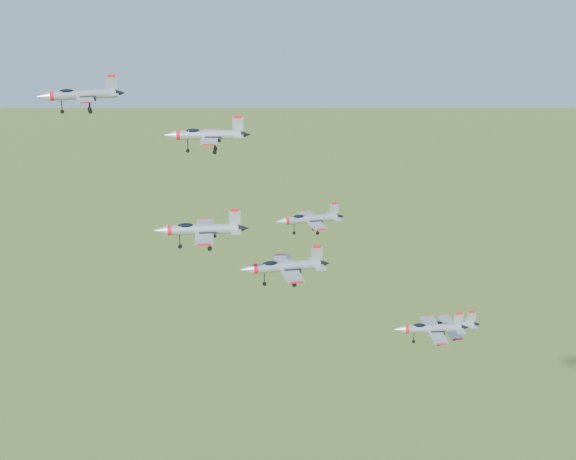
{
  "coord_description": "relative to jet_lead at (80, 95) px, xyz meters",
  "views": [
    {
      "loc": [
        2.05,
        -106.89,
        179.41
      ],
      "look_at": [
        8.52,
        -0.61,
        142.97
      ],
      "focal_mm": 50.0,
      "sensor_mm": 36.0,
      "label": 1
    }
  ],
  "objects": [
    {
      "name": "jet_left_high",
      "position": [
        18.1,
        -5.85,
        -4.84
      ],
      "size": [
        12.27,
        10.08,
        3.29
      ],
      "rotation": [
        0.0,
        0.0,
        -0.02
      ],
      "color": "#9DA2A8"
    },
    {
      "name": "jet_right_high",
      "position": [
        17.9,
        -26.73,
        -11.73
      ],
      "size": [
        11.32,
        9.3,
        3.03
      ],
      "rotation": [
        0.0,
        0.0,
        0.02
      ],
      "color": "#9DA2A8"
    },
    {
      "name": "jet_extra",
      "position": [
        55.58,
        -1.24,
        -37.59
      ],
      "size": [
        10.96,
        9.01,
        2.93
      ],
      "rotation": [
        0.0,
        0.0,
        0.03
      ],
      "color": "#9DA2A8"
    },
    {
      "name": "jet_trail",
      "position": [
        50.5,
        -10.62,
        -33.42
      ],
      "size": [
        11.35,
        9.31,
        3.04
      ],
      "rotation": [
        0.0,
        0.0,
        0.01
      ],
      "color": "#9DA2A8"
    },
    {
      "name": "jet_left_low",
      "position": [
        32.7,
        -5.69,
        -17.6
      ],
      "size": [
        10.59,
        8.91,
        2.84
      ],
      "rotation": [
        0.0,
        0.0,
        0.21
      ],
      "color": "#9DA2A8"
    },
    {
      "name": "jet_lead",
      "position": [
        0.0,
        0.0,
        0.0
      ],
      "size": [
        12.44,
        10.49,
        3.35
      ],
      "rotation": [
        0.0,
        0.0,
        0.22
      ],
      "color": "#9DA2A8"
    },
    {
      "name": "jet_right_low",
      "position": [
        28.01,
        -23.58,
        -17.92
      ],
      "size": [
        11.63,
        9.71,
        3.11
      ],
      "rotation": [
        0.0,
        0.0,
        0.15
      ],
      "color": "#9DA2A8"
    }
  ]
}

